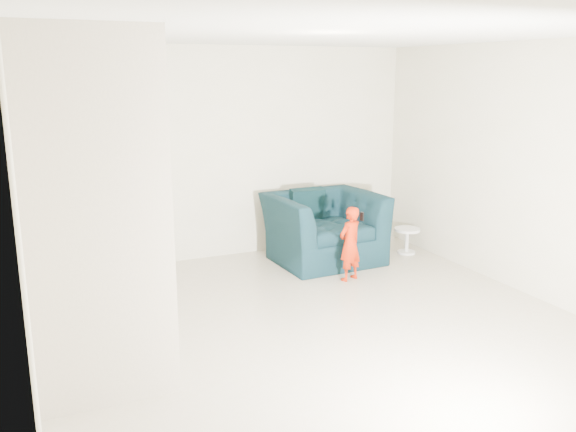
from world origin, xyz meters
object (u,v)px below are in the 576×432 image
object	(u,v)px
side_table	(407,236)
armchair	(324,228)
staircase	(88,245)
toddler	(350,244)

from	to	relation	value
side_table	armchair	bearing A→B (deg)	171.85
staircase	armchair	bearing A→B (deg)	25.81
toddler	staircase	bearing A→B (deg)	-6.68
toddler	staircase	distance (m)	3.06
armchair	toddler	distance (m)	0.79
side_table	staircase	xyz separation A→B (m)	(-4.18, -1.29, 0.72)
side_table	staircase	distance (m)	4.43
toddler	staircase	xyz separation A→B (m)	(-2.94, -0.67, 0.51)
toddler	staircase	world-z (taller)	staircase
toddler	side_table	size ratio (longest dim) A/B	2.55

